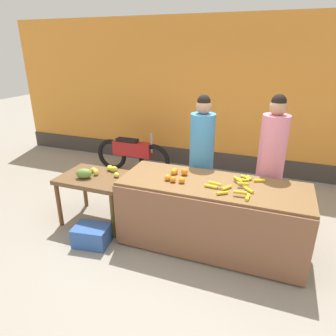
{
  "coord_description": "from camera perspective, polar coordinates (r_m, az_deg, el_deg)",
  "views": [
    {
      "loc": [
        0.98,
        -3.24,
        2.38
      ],
      "look_at": [
        -0.28,
        0.15,
        0.92
      ],
      "focal_mm": 32.01,
      "sensor_mm": 36.0,
      "label": 1
    }
  ],
  "objects": [
    {
      "name": "market_wall_back",
      "position": [
        6.12,
        11.2,
        12.8
      ],
      "size": [
        9.7,
        0.23,
        2.96
      ],
      "color": "orange",
      "rests_on": "ground"
    },
    {
      "name": "produce_crate",
      "position": [
        4.07,
        -14.33,
        -12.33
      ],
      "size": [
        0.48,
        0.38,
        0.26
      ],
      "primitive_type": "cube",
      "rotation": [
        0.0,
        0.0,
        0.14
      ],
      "color": "#3359A5",
      "rests_on": "ground"
    },
    {
      "name": "ground_plane",
      "position": [
        4.14,
        2.97,
        -13.15
      ],
      "size": [
        24.0,
        24.0,
        0.0
      ],
      "primitive_type": "plane",
      "color": "gray"
    },
    {
      "name": "banana_bunch_pile",
      "position": [
        3.57,
        13.05,
        -3.16
      ],
      "size": [
        0.66,
        0.65,
        0.07
      ],
      "color": "yellow",
      "rests_on": "fruit_stall_counter"
    },
    {
      "name": "orange_pile",
      "position": [
        3.73,
        1.7,
        -1.26
      ],
      "size": [
        0.26,
        0.34,
        0.09
      ],
      "color": "orange",
      "rests_on": "fruit_stall_counter"
    },
    {
      "name": "side_table_wooden",
      "position": [
        4.35,
        -13.62,
        -2.64
      ],
      "size": [
        0.96,
        0.71,
        0.71
      ],
      "color": "brown",
      "rests_on": "ground"
    },
    {
      "name": "mango_papaya_pile",
      "position": [
        4.29,
        -14.02,
        -0.77
      ],
      "size": [
        0.58,
        0.54,
        0.14
      ],
      "color": "yellow",
      "rests_on": "side_table_wooden"
    },
    {
      "name": "fruit_stall_counter",
      "position": [
        3.82,
        8.2,
        -8.88
      ],
      "size": [
        2.26,
        0.84,
        0.87
      ],
      "color": "brown",
      "rests_on": "ground"
    },
    {
      "name": "produce_sack",
      "position": [
        4.85,
        -0.62,
        -4.43
      ],
      "size": [
        0.46,
        0.47,
        0.44
      ],
      "primitive_type": "ellipsoid",
      "rotation": [
        0.0,
        0.0,
        2.32
      ],
      "color": "maroon",
      "rests_on": "ground"
    },
    {
      "name": "vendor_woman_blue_shirt",
      "position": [
        4.27,
        6.37,
        1.74
      ],
      "size": [
        0.34,
        0.34,
        1.81
      ],
      "color": "#33333D",
      "rests_on": "ground"
    },
    {
      "name": "vendor_woman_pink_shirt",
      "position": [
        4.13,
        18.87,
        0.38
      ],
      "size": [
        0.34,
        0.34,
        1.87
      ],
      "color": "#33333D",
      "rests_on": "ground"
    },
    {
      "name": "parked_motorcycle",
      "position": [
        6.05,
        -6.83,
        2.72
      ],
      "size": [
        1.6,
        0.18,
        0.88
      ],
      "color": "black",
      "rests_on": "ground"
    }
  ]
}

